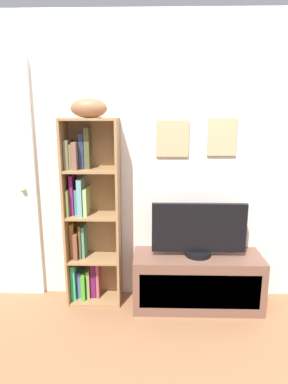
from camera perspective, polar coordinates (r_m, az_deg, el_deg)
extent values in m
cube|color=silver|center=(2.91, 5.44, 4.99)|extent=(4.80, 0.06, 2.46)
cube|color=tan|center=(2.84, 4.93, 9.14)|extent=(0.27, 0.02, 0.31)
cube|color=beige|center=(2.84, 4.93, 9.13)|extent=(0.22, 0.01, 0.26)
cube|color=tan|center=(2.90, 13.29, 9.21)|extent=(0.24, 0.02, 0.31)
cube|color=#D2A88F|center=(2.89, 13.31, 9.20)|extent=(0.19, 0.01, 0.26)
cube|color=#9B7248|center=(2.92, -13.13, -3.76)|extent=(0.02, 0.27, 1.62)
cube|color=#9B7248|center=(2.84, -4.40, -3.92)|extent=(0.02, 0.27, 1.62)
cube|color=#9B7248|center=(3.00, -8.39, -3.12)|extent=(0.46, 0.01, 1.62)
cube|color=#9B7248|center=(3.20, -8.30, -17.65)|extent=(0.42, 0.26, 0.02)
cube|color=#9B7248|center=(3.02, -8.55, -11.21)|extent=(0.42, 0.26, 0.02)
cube|color=#9B7248|center=(2.88, -8.82, -4.04)|extent=(0.42, 0.26, 0.02)
cube|color=#9B7248|center=(2.79, -9.10, 3.72)|extent=(0.42, 0.26, 0.02)
cube|color=#9B7248|center=(2.75, -9.42, 12.25)|extent=(0.42, 0.26, 0.02)
cube|color=#37B871|center=(3.18, -11.76, -14.47)|extent=(0.04, 0.19, 0.32)
cube|color=#4F5B9F|center=(3.21, -10.83, -15.01)|extent=(0.04, 0.15, 0.24)
cube|color=green|center=(3.17, -10.14, -15.26)|extent=(0.03, 0.20, 0.24)
cube|color=#859650|center=(3.18, -9.39, -14.99)|extent=(0.03, 0.16, 0.26)
cube|color=#651547|center=(3.17, -8.56, -14.47)|extent=(0.04, 0.14, 0.32)
cube|color=#A24B57|center=(3.15, -7.83, -14.49)|extent=(0.02, 0.15, 0.33)
cube|color=#AB873B|center=(3.04, -12.03, -7.84)|extent=(0.04, 0.15, 0.31)
cube|color=brown|center=(3.02, -11.38, -8.76)|extent=(0.04, 0.21, 0.23)
cube|color=brown|center=(3.01, -10.69, -8.05)|extent=(0.02, 0.18, 0.30)
cube|color=#4A9178|center=(3.01, -10.20, -8.17)|extent=(0.02, 0.16, 0.28)
cube|color=olive|center=(2.90, -12.67, -1.58)|extent=(0.02, 0.22, 0.22)
cube|color=#871C6C|center=(2.90, -12.07, -0.36)|extent=(0.03, 0.17, 0.34)
cube|color=teal|center=(2.92, -11.33, -1.47)|extent=(0.03, 0.16, 0.22)
cube|color=#659DA3|center=(2.87, -10.68, -0.70)|extent=(0.04, 0.22, 0.32)
cube|color=#A2C77B|center=(2.88, -9.83, -1.49)|extent=(0.03, 0.20, 0.23)
cube|color=#6B6544|center=(2.84, -12.85, 6.36)|extent=(0.04, 0.20, 0.24)
cube|color=olive|center=(2.83, -12.19, 6.04)|extent=(0.02, 0.19, 0.21)
cube|color=brown|center=(2.81, -11.54, 6.23)|extent=(0.04, 0.21, 0.23)
cube|color=navy|center=(2.84, -10.55, 6.98)|extent=(0.04, 0.14, 0.29)
cube|color=#4D502C|center=(2.82, -9.64, 7.48)|extent=(0.04, 0.14, 0.34)
ellipsoid|color=#8E5C3B|center=(2.75, -9.49, 14.04)|extent=(0.30, 0.16, 0.15)
cube|color=brown|center=(3.02, 9.07, -14.79)|extent=(1.10, 0.40, 0.47)
cube|color=#4E342A|center=(2.85, 9.59, -16.59)|extent=(0.99, 0.01, 0.30)
cylinder|color=black|center=(2.91, 9.25, -10.36)|extent=(0.22, 0.22, 0.04)
cube|color=black|center=(2.83, 9.42, -6.08)|extent=(0.79, 0.04, 0.42)
cube|color=teal|center=(2.81, 9.46, -6.16)|extent=(0.75, 0.01, 0.38)
sphere|color=tan|center=(3.06, -20.09, 0.37)|extent=(0.04, 0.04, 0.04)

